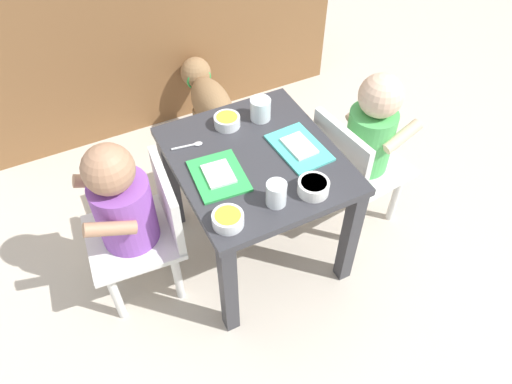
{
  "coord_description": "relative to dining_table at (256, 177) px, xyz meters",
  "views": [
    {
      "loc": [
        -0.49,
        -0.97,
        1.47
      ],
      "look_at": [
        0.0,
        0.0,
        0.29
      ],
      "focal_mm": 34.12,
      "sensor_mm": 36.0,
      "label": 1
    }
  ],
  "objects": [
    {
      "name": "water_cup_right",
      "position": [
        -0.03,
        -0.19,
        0.12
      ],
      "size": [
        0.06,
        0.06,
        0.07
      ],
      "color": "white",
      "rests_on": "dining_table"
    },
    {
      "name": "seated_child_right",
      "position": [
        0.41,
        -0.03,
        0.03
      ],
      "size": [
        0.31,
        0.31,
        0.63
      ],
      "color": "silver",
      "rests_on": "ground"
    },
    {
      "name": "ground_plane",
      "position": [
        0.0,
        0.0,
        -0.37
      ],
      "size": [
        7.0,
        7.0,
        0.0
      ],
      "primitive_type": "plane",
      "color": "beige"
    },
    {
      "name": "kitchen_cabinet_back",
      "position": [
        0.0,
        1.02,
        0.13
      ],
      "size": [
        1.61,
        0.35,
        1.0
      ],
      "primitive_type": "cube",
      "color": "brown",
      "rests_on": "ground"
    },
    {
      "name": "food_tray_left",
      "position": [
        -0.14,
        -0.03,
        0.09
      ],
      "size": [
        0.16,
        0.2,
        0.02
      ],
      "color": "green",
      "rests_on": "dining_table"
    },
    {
      "name": "dining_table",
      "position": [
        0.0,
        0.0,
        0.0
      ],
      "size": [
        0.49,
        0.55,
        0.45
      ],
      "color": "#333338",
      "rests_on": "ground"
    },
    {
      "name": "spoon_by_left_tray",
      "position": [
        -0.16,
        0.14,
        0.09
      ],
      "size": [
        0.1,
        0.03,
        0.01
      ],
      "color": "silver",
      "rests_on": "dining_table"
    },
    {
      "name": "cereal_bowl_right_side",
      "position": [
        -0.18,
        -0.2,
        0.11
      ],
      "size": [
        0.09,
        0.09,
        0.04
      ],
      "color": "white",
      "rests_on": "dining_table"
    },
    {
      "name": "veggie_bowl_far",
      "position": [
        0.08,
        -0.2,
        0.11
      ],
      "size": [
        0.09,
        0.09,
        0.04
      ],
      "color": "white",
      "rests_on": "dining_table"
    },
    {
      "name": "water_cup_left",
      "position": [
        0.1,
        0.16,
        0.12
      ],
      "size": [
        0.07,
        0.07,
        0.07
      ],
      "color": "white",
      "rests_on": "dining_table"
    },
    {
      "name": "dog",
      "position": [
        0.09,
        0.63,
        -0.14
      ],
      "size": [
        0.16,
        0.43,
        0.33
      ],
      "color": "olive",
      "rests_on": "ground"
    },
    {
      "name": "food_tray_right",
      "position": [
        0.14,
        -0.03,
        0.09
      ],
      "size": [
        0.15,
        0.21,
        0.02
      ],
      "color": "#4CC6BC",
      "rests_on": "dining_table"
    },
    {
      "name": "seated_child_left",
      "position": [
        -0.41,
        0.03,
        0.03
      ],
      "size": [
        0.3,
        0.3,
        0.63
      ],
      "color": "silver",
      "rests_on": "ground"
    },
    {
      "name": "cereal_bowl_left_side",
      "position": [
        -0.02,
        0.18,
        0.11
      ],
      "size": [
        0.09,
        0.09,
        0.04
      ],
      "color": "white",
      "rests_on": "dining_table"
    }
  ]
}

